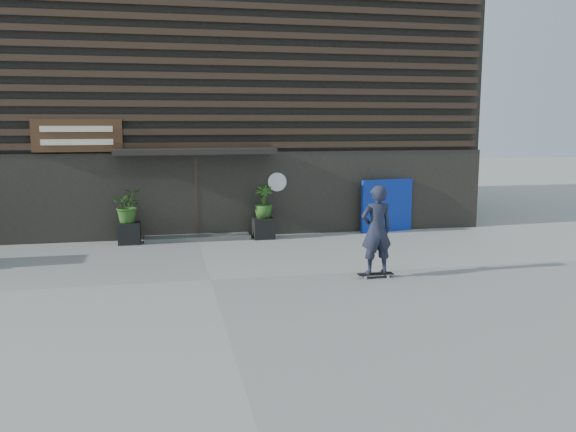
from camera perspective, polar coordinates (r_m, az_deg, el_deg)
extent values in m
plane|color=#999791|center=(12.94, -7.45, -6.10)|extent=(80.00, 80.00, 0.00)
cube|color=#464644|center=(17.41, -8.66, -2.04)|extent=(3.00, 0.80, 0.12)
cube|color=black|center=(17.17, -14.98, -1.58)|extent=(0.60, 0.60, 0.60)
imported|color=#2D591E|center=(17.05, -15.08, 0.99)|extent=(0.86, 0.75, 0.96)
cube|color=black|center=(17.38, -2.37, -1.17)|extent=(0.60, 0.60, 0.60)
imported|color=#2D591E|center=(17.26, -2.39, 1.38)|extent=(0.54, 0.54, 0.96)
cube|color=#0B2499|center=(18.63, 9.46, 0.99)|extent=(1.72, 0.41, 1.62)
cube|color=black|center=(22.50, -9.71, 10.46)|extent=(18.00, 10.00, 8.00)
cube|color=black|center=(17.56, -8.81, 1.98)|extent=(18.00, 0.12, 2.50)
cube|color=#38281E|center=(17.39, -8.91, 6.70)|extent=(17.60, 0.08, 0.18)
cube|color=#38281E|center=(17.38, -8.94, 7.99)|extent=(17.60, 0.08, 0.18)
cube|color=#38281E|center=(17.38, -8.98, 9.29)|extent=(17.60, 0.08, 0.18)
cube|color=#38281E|center=(17.39, -9.01, 10.58)|extent=(17.60, 0.08, 0.18)
cube|color=#38281E|center=(17.40, -9.04, 11.87)|extent=(17.60, 0.08, 0.18)
cube|color=#38281E|center=(17.43, -9.07, 13.16)|extent=(17.60, 0.08, 0.18)
cube|color=#38281E|center=(17.46, -9.10, 14.44)|extent=(17.60, 0.08, 0.18)
cube|color=#38281E|center=(17.51, -9.14, 15.72)|extent=(17.60, 0.08, 0.18)
cube|color=#38281E|center=(17.56, -9.17, 16.99)|extent=(17.60, 0.08, 0.18)
cube|color=#38281E|center=(17.62, -9.20, 18.25)|extent=(17.60, 0.08, 0.18)
cube|color=#38281E|center=(17.69, -9.24, 19.50)|extent=(17.60, 0.08, 0.18)
cube|color=black|center=(17.02, -8.83, 6.15)|extent=(4.50, 1.00, 0.15)
cube|color=black|center=(17.73, -8.83, 1.72)|extent=(2.40, 0.30, 2.30)
cube|color=#38281E|center=(17.56, -8.80, 1.65)|extent=(0.06, 0.10, 2.30)
cube|color=#472B19|center=(17.43, -19.57, 7.29)|extent=(2.40, 0.10, 0.90)
cube|color=beige|center=(17.35, -19.63, 7.88)|extent=(1.90, 0.02, 0.16)
cube|color=beige|center=(17.36, -19.57, 6.69)|extent=(1.90, 0.02, 0.16)
cylinder|color=white|center=(17.74, -1.05, 3.28)|extent=(0.56, 0.03, 0.56)
cube|color=black|center=(13.13, 8.39, -5.52)|extent=(0.78, 0.20, 0.02)
cylinder|color=#A9A9A4|center=(12.97, 7.45, -5.94)|extent=(0.06, 0.03, 0.06)
cylinder|color=#AAAAA5|center=(13.15, 7.16, -5.72)|extent=(0.06, 0.03, 0.06)
cylinder|color=#BABAB5|center=(13.15, 9.60, -5.79)|extent=(0.06, 0.03, 0.06)
cylinder|color=#ADADA8|center=(13.33, 9.28, -5.58)|extent=(0.06, 0.03, 0.06)
imported|color=#1A1D2F|center=(12.93, 8.48, -1.32)|extent=(0.74, 0.52, 1.93)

